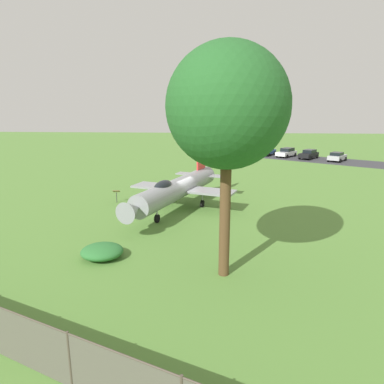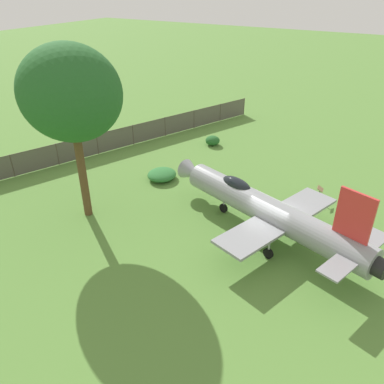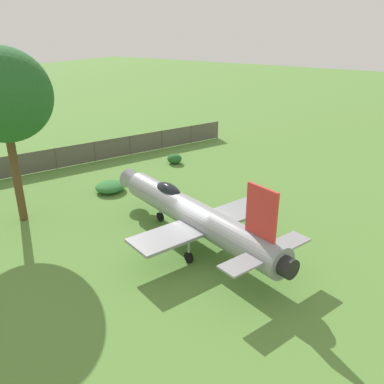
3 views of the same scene
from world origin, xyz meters
TOP-DOWN VIEW (x-y plane):
  - ground_plane at (0.00, 0.00)m, footprint 200.00×200.00m
  - display_jet at (-0.35, 0.12)m, footprint 13.95×8.89m
  - shade_tree at (-11.05, -3.44)m, footprint 6.13×5.37m
  - perimeter_fence at (-17.11, 4.22)m, footprint 13.20×32.94m
  - shrub_near_fence at (-9.46, 11.05)m, footprint 1.31×1.26m
  - shrub_by_tree at (-9.67, 3.07)m, footprint 2.13×2.28m
  - info_plaque at (1.55, 5.65)m, footprint 0.46×0.64m

SIDE VIEW (x-z plane):
  - ground_plane at x=0.00m, z-range 0.00..0.00m
  - shrub_by_tree at x=-9.67m, z-range 0.00..0.75m
  - shrub_near_fence at x=-9.46m, z-range 0.00..0.86m
  - info_plaque at x=1.55m, z-range 0.28..1.43m
  - perimeter_fence at x=-17.11m, z-range 0.05..1.92m
  - display_jet at x=-0.35m, z-range -0.71..4.31m
  - shade_tree at x=-11.05m, z-range 2.56..13.21m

